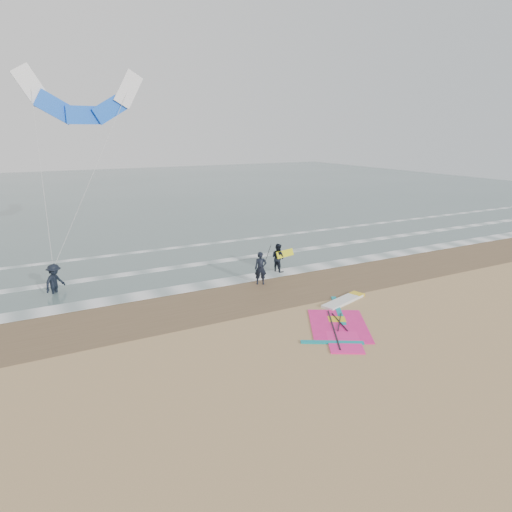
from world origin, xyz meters
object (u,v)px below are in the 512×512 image
person_standing (261,268)px  person_wading (54,276)px  person_walking (278,258)px  surf_kite (83,101)px  windsurf_rig (341,318)px

person_standing → person_wading: 10.18m
person_standing → person_wading: size_ratio=0.92×
person_standing → person_walking: (1.92, 1.48, -0.04)m
person_standing → surf_kite: 12.77m
windsurf_rig → surf_kite: (-7.83, 12.30, 9.18)m
windsurf_rig → person_walking: person_walking is taller
person_walking → person_wading: 11.66m
surf_kite → person_walking: bearing=-30.1°
person_walking → surf_kite: size_ratio=0.17×
windsurf_rig → person_wading: 13.85m
person_standing → person_walking: bearing=62.4°
person_wading → surf_kite: (2.57, 3.20, 8.28)m
windsurf_rig → person_standing: (-0.83, 5.65, 0.82)m
windsurf_rig → surf_kite: surf_kite is taller
person_walking → surf_kite: 13.31m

